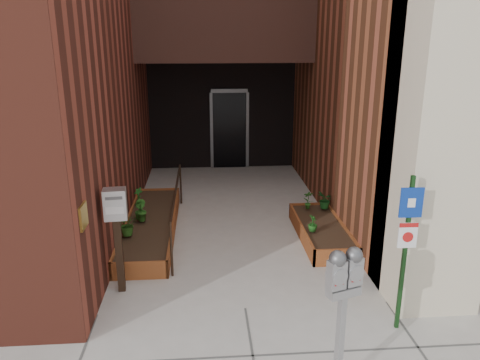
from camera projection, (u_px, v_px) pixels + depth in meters
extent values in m
plane|color=#9E9991|center=(245.00, 308.00, 6.42)|extent=(80.00, 80.00, 0.00)
cube|color=beige|center=(437.00, 146.00, 6.15)|extent=(1.10, 1.20, 4.40)
cube|color=black|center=(223.00, 17.00, 10.95)|extent=(4.20, 2.00, 2.00)
cube|color=black|center=(222.00, 114.00, 13.02)|extent=(4.00, 0.30, 3.00)
cube|color=black|center=(230.00, 131.00, 13.00)|extent=(0.90, 0.06, 2.10)
cube|color=#B79338|center=(83.00, 216.00, 5.64)|extent=(0.04, 0.30, 0.30)
cube|color=maroon|center=(139.00, 271.00, 7.14)|extent=(0.90, 0.04, 0.30)
cube|color=maroon|center=(159.00, 195.00, 10.53)|extent=(0.90, 0.04, 0.30)
cube|color=maroon|center=(128.00, 226.00, 8.80)|extent=(0.04, 3.60, 0.30)
cube|color=maroon|center=(174.00, 225.00, 8.86)|extent=(0.04, 3.60, 0.30)
cube|color=black|center=(151.00, 226.00, 8.84)|extent=(0.82, 3.52, 0.26)
cube|color=maroon|center=(337.00, 257.00, 7.56)|extent=(0.80, 0.04, 0.30)
cube|color=maroon|center=(308.00, 210.00, 9.62)|extent=(0.80, 0.04, 0.30)
cube|color=maroon|center=(301.00, 232.00, 8.56)|extent=(0.04, 2.20, 0.30)
cube|color=maroon|center=(341.00, 230.00, 8.62)|extent=(0.04, 2.20, 0.30)
cube|color=black|center=(321.00, 232.00, 8.60)|extent=(0.72, 2.12, 0.26)
cylinder|color=black|center=(171.00, 249.00, 7.16)|extent=(0.04, 0.04, 0.90)
cylinder|color=black|center=(181.00, 184.00, 10.30)|extent=(0.04, 0.04, 0.90)
cylinder|color=black|center=(176.00, 189.00, 8.61)|extent=(0.04, 3.30, 0.04)
cube|color=#949496|center=(340.00, 344.00, 4.79)|extent=(0.09, 0.09, 1.13)
cube|color=#949496|center=(343.00, 291.00, 4.61)|extent=(0.37, 0.24, 0.09)
cube|color=#949496|center=(336.00, 275.00, 4.51)|extent=(0.20, 0.16, 0.29)
sphere|color=#59595B|center=(338.00, 259.00, 4.46)|extent=(0.17, 0.17, 0.17)
cube|color=white|center=(340.00, 275.00, 4.45)|extent=(0.10, 0.04, 0.06)
cube|color=#B21414|center=(340.00, 284.00, 4.48)|extent=(0.10, 0.04, 0.03)
cube|color=#949496|center=(353.00, 271.00, 4.58)|extent=(0.20, 0.16, 0.29)
sphere|color=#59595B|center=(354.00, 255.00, 4.53)|extent=(0.17, 0.17, 0.17)
cube|color=white|center=(357.00, 271.00, 4.52)|extent=(0.10, 0.04, 0.06)
cube|color=#B21414|center=(356.00, 280.00, 4.55)|extent=(0.10, 0.04, 0.03)
cube|color=#133413|center=(404.00, 255.00, 5.71)|extent=(0.05, 0.05, 2.04)
cube|color=navy|center=(411.00, 203.00, 5.48)|extent=(0.28, 0.02, 0.37)
cube|color=white|center=(412.00, 203.00, 5.47)|extent=(0.09, 0.01, 0.11)
cube|color=white|center=(408.00, 235.00, 5.60)|extent=(0.23, 0.02, 0.32)
cube|color=#B21414|center=(409.00, 225.00, 5.56)|extent=(0.23, 0.02, 0.06)
cylinder|color=#B21414|center=(408.00, 237.00, 5.60)|extent=(0.13, 0.01, 0.13)
cube|color=black|center=(119.00, 255.00, 6.72)|extent=(0.11, 0.11, 1.14)
cube|color=#BDBEC0|center=(115.00, 204.00, 6.48)|extent=(0.33, 0.26, 0.44)
cube|color=#59595B|center=(114.00, 198.00, 6.34)|extent=(0.23, 0.03, 0.04)
cube|color=white|center=(115.00, 211.00, 6.39)|extent=(0.25, 0.04, 0.10)
imported|color=#255117|center=(128.00, 224.00, 8.00)|extent=(0.43, 0.43, 0.39)
imported|color=#245919|center=(141.00, 210.00, 8.61)|extent=(0.31, 0.31, 0.40)
imported|color=#205C1A|center=(140.00, 210.00, 8.68)|extent=(0.27, 0.27, 0.38)
imported|color=#1A5317|center=(139.00, 196.00, 9.41)|extent=(0.27, 0.27, 0.37)
imported|color=#1A5017|center=(313.00, 223.00, 8.16)|extent=(0.20, 0.20, 0.29)
imported|color=#25621C|center=(308.00, 200.00, 9.22)|extent=(0.20, 0.20, 0.37)
imported|color=#18541D|center=(325.00, 200.00, 9.23)|extent=(0.33, 0.33, 0.35)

